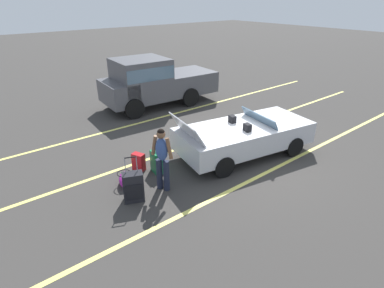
{
  "coord_description": "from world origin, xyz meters",
  "views": [
    {
      "loc": [
        -6.48,
        -5.64,
        4.43
      ],
      "look_at": [
        -1.78,
        0.29,
        0.75
      ],
      "focal_mm": 28.76,
      "sensor_mm": 36.0,
      "label": 1
    }
  ],
  "objects_px": {
    "suitcase_large_black": "(133,187)",
    "convertible_car": "(249,135)",
    "parked_pickup_truck_near": "(152,81)",
    "suitcase_small_carryon": "(139,162)",
    "traveler_person": "(162,156)",
    "duffel_bag": "(125,179)",
    "suitcase_medium_bright": "(157,162)"
  },
  "relations": [
    {
      "from": "duffel_bag",
      "to": "convertible_car",
      "type": "bearing_deg",
      "value": -10.9
    },
    {
      "from": "traveler_person",
      "to": "suitcase_large_black",
      "type": "bearing_deg",
      "value": 151.99
    },
    {
      "from": "traveler_person",
      "to": "parked_pickup_truck_near",
      "type": "bearing_deg",
      "value": 34.63
    },
    {
      "from": "suitcase_small_carryon",
      "to": "traveler_person",
      "type": "distance_m",
      "value": 1.39
    },
    {
      "from": "convertible_car",
      "to": "duffel_bag",
      "type": "relative_size",
      "value": 6.28
    },
    {
      "from": "traveler_person",
      "to": "convertible_car",
      "type": "bearing_deg",
      "value": -24.94
    },
    {
      "from": "duffel_bag",
      "to": "parked_pickup_truck_near",
      "type": "distance_m",
      "value": 6.32
    },
    {
      "from": "convertible_car",
      "to": "suitcase_medium_bright",
      "type": "relative_size",
      "value": 5.37
    },
    {
      "from": "suitcase_small_carryon",
      "to": "suitcase_large_black",
      "type": "bearing_deg",
      "value": -147.21
    },
    {
      "from": "suitcase_medium_bright",
      "to": "parked_pickup_truck_near",
      "type": "bearing_deg",
      "value": -112.56
    },
    {
      "from": "suitcase_small_carryon",
      "to": "traveler_person",
      "type": "bearing_deg",
      "value": -112.45
    },
    {
      "from": "suitcase_small_carryon",
      "to": "traveler_person",
      "type": "relative_size",
      "value": 0.3
    },
    {
      "from": "convertible_car",
      "to": "parked_pickup_truck_near",
      "type": "relative_size",
      "value": 0.87
    },
    {
      "from": "convertible_car",
      "to": "suitcase_small_carryon",
      "type": "distance_m",
      "value": 3.43
    },
    {
      "from": "suitcase_medium_bright",
      "to": "duffel_bag",
      "type": "xyz_separation_m",
      "value": [
        -0.99,
        -0.01,
        -0.15
      ]
    },
    {
      "from": "parked_pickup_truck_near",
      "to": "suitcase_medium_bright",
      "type": "bearing_deg",
      "value": 63.03
    },
    {
      "from": "suitcase_large_black",
      "to": "traveler_person",
      "type": "xyz_separation_m",
      "value": [
        0.81,
        -0.03,
        0.56
      ]
    },
    {
      "from": "convertible_car",
      "to": "traveler_person",
      "type": "xyz_separation_m",
      "value": [
        -3.19,
        -0.05,
        0.34
      ]
    },
    {
      "from": "suitcase_small_carryon",
      "to": "parked_pickup_truck_near",
      "type": "bearing_deg",
      "value": 30.98
    },
    {
      "from": "suitcase_large_black",
      "to": "convertible_car",
      "type": "bearing_deg",
      "value": 113.43
    },
    {
      "from": "suitcase_large_black",
      "to": "suitcase_small_carryon",
      "type": "relative_size",
      "value": 2.27
    },
    {
      "from": "traveler_person",
      "to": "suitcase_medium_bright",
      "type": "bearing_deg",
      "value": 41.91
    },
    {
      "from": "convertible_car",
      "to": "parked_pickup_truck_near",
      "type": "height_order",
      "value": "parked_pickup_truck_near"
    },
    {
      "from": "suitcase_large_black",
      "to": "suitcase_small_carryon",
      "type": "distance_m",
      "value": 1.43
    },
    {
      "from": "convertible_car",
      "to": "suitcase_large_black",
      "type": "relative_size",
      "value": 3.91
    },
    {
      "from": "suitcase_large_black",
      "to": "suitcase_medium_bright",
      "type": "relative_size",
      "value": 1.37
    },
    {
      "from": "parked_pickup_truck_near",
      "to": "suitcase_large_black",
      "type": "bearing_deg",
      "value": 58.15
    },
    {
      "from": "suitcase_small_carryon",
      "to": "duffel_bag",
      "type": "bearing_deg",
      "value": -170.12
    },
    {
      "from": "duffel_bag",
      "to": "parked_pickup_truck_near",
      "type": "relative_size",
      "value": 0.14
    },
    {
      "from": "suitcase_large_black",
      "to": "traveler_person",
      "type": "bearing_deg",
      "value": 110.99
    },
    {
      "from": "suitcase_small_carryon",
      "to": "duffel_bag",
      "type": "relative_size",
      "value": 0.71
    },
    {
      "from": "duffel_bag",
      "to": "parked_pickup_truck_near",
      "type": "height_order",
      "value": "parked_pickup_truck_near"
    }
  ]
}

